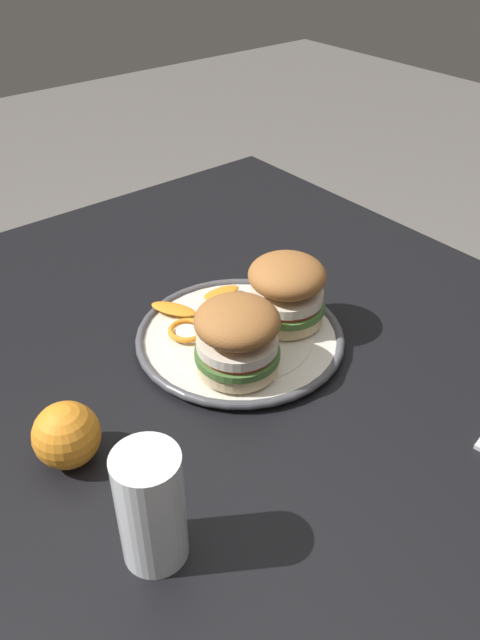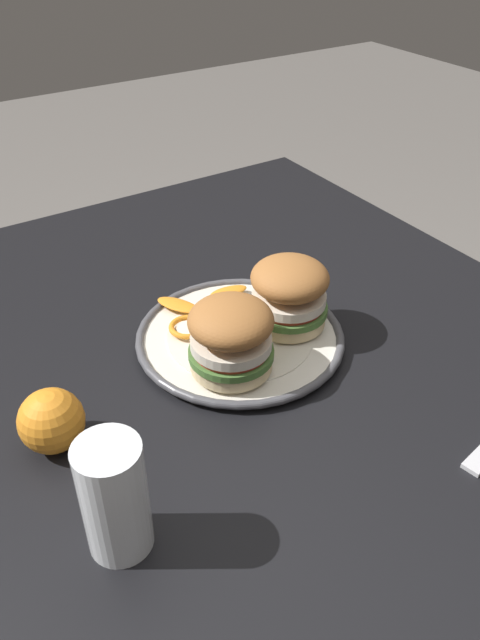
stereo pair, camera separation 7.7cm
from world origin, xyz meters
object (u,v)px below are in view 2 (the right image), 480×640
sandwich_half_left (289,292)px  whole_orange (51,421)px  sandwich_half_right (231,336)px  dining_table (237,418)px  drinking_glass (116,504)px  dinner_plate (240,337)px

sandwich_half_left → whole_orange: size_ratio=1.82×
sandwich_half_right → dining_table: bearing=132.7°
dining_table → drinking_glass: size_ratio=8.59×
drinking_glass → whole_orange: bearing=-176.2°
whole_orange → sandwich_half_left: bearing=95.3°
dinner_plate → whole_orange: 0.29m
dining_table → sandwich_half_left: size_ratio=8.28×
sandwich_half_left → drinking_glass: size_ratio=1.04×
dinner_plate → sandwich_half_left: size_ratio=2.12×
dining_table → dinner_plate: bearing=141.4°
dining_table → sandwich_half_right: sandwich_half_right is taller
dinner_plate → whole_orange: bearing=-80.6°
dining_table → sandwich_half_left: (-0.02, 0.10, 0.17)m
whole_orange → drinking_glass: bearing=3.8°
sandwich_half_left → drinking_glass: bearing=-60.7°
drinking_glass → whole_orange: drinking_glass is taller
dinner_plate → drinking_glass: bearing=-52.7°
sandwich_half_left → dinner_plate: bearing=-101.0°
dining_table → sandwich_half_right: size_ratio=8.20×
dining_table → sandwich_half_right: bearing=-47.3°
whole_orange → dinner_plate: bearing=99.4°
dinner_plate → whole_orange: size_ratio=3.86×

